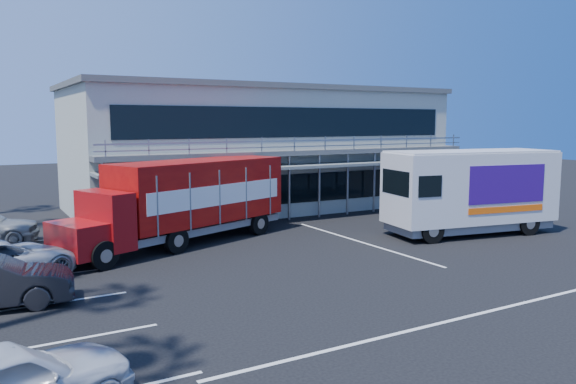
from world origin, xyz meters
TOP-DOWN VIEW (x-y plane):
  - ground at (0.00, 0.00)m, footprint 120.00×120.00m
  - building at (3.00, 14.94)m, footprint 22.40×12.00m
  - red_truck at (-4.68, 6.57)m, footprint 10.77×6.05m
  - white_van at (7.53, 2.00)m, footprint 8.36×4.09m

SIDE VIEW (x-z plane):
  - ground at x=0.00m, z-range 0.00..0.00m
  - red_truck at x=-4.68m, z-range 0.18..3.75m
  - white_van at x=7.53m, z-range 0.12..4.03m
  - building at x=3.00m, z-range 0.01..7.31m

